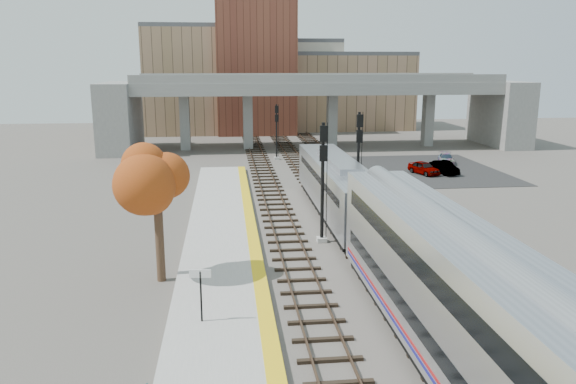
{
  "coord_description": "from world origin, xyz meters",
  "views": [
    {
      "loc": [
        -6.86,
        -27.51,
        10.85
      ],
      "look_at": [
        -2.85,
        8.52,
        2.5
      ],
      "focal_mm": 35.0,
      "sensor_mm": 36.0,
      "label": 1
    }
  ],
  "objects_px": {
    "signal_mast_far": "(277,134)",
    "tree": "(156,181)",
    "signal_mast_near": "(323,183)",
    "car_c": "(446,159)",
    "car_b": "(444,167)",
    "signal_mast_mid": "(358,161)",
    "locomotive": "(337,186)",
    "coach": "(474,318)",
    "car_a": "(424,168)"
  },
  "relations": [
    {
      "from": "tree",
      "to": "car_b",
      "type": "height_order",
      "value": "tree"
    },
    {
      "from": "car_c",
      "to": "car_a",
      "type": "bearing_deg",
      "value": -112.36
    },
    {
      "from": "signal_mast_far",
      "to": "tree",
      "type": "distance_m",
      "value": 37.18
    },
    {
      "from": "signal_mast_near",
      "to": "tree",
      "type": "xyz_separation_m",
      "value": [
        -9.2,
        -5.26,
        1.47
      ]
    },
    {
      "from": "car_b",
      "to": "car_a",
      "type": "bearing_deg",
      "value": 170.85
    },
    {
      "from": "locomotive",
      "to": "tree",
      "type": "bearing_deg",
      "value": -135.41
    },
    {
      "from": "car_c",
      "to": "signal_mast_near",
      "type": "bearing_deg",
      "value": -108.38
    },
    {
      "from": "signal_mast_near",
      "to": "car_a",
      "type": "height_order",
      "value": "signal_mast_near"
    },
    {
      "from": "signal_mast_near",
      "to": "tree",
      "type": "height_order",
      "value": "signal_mast_near"
    },
    {
      "from": "signal_mast_mid",
      "to": "car_a",
      "type": "height_order",
      "value": "signal_mast_mid"
    },
    {
      "from": "signal_mast_mid",
      "to": "signal_mast_near",
      "type": "bearing_deg",
      "value": -117.11
    },
    {
      "from": "locomotive",
      "to": "car_a",
      "type": "distance_m",
      "value": 18.64
    },
    {
      "from": "signal_mast_far",
      "to": "tree",
      "type": "xyz_separation_m",
      "value": [
        -9.2,
        -35.95,
        2.24
      ]
    },
    {
      "from": "locomotive",
      "to": "coach",
      "type": "distance_m",
      "value": 22.61
    },
    {
      "from": "signal_mast_near",
      "to": "car_c",
      "type": "height_order",
      "value": "signal_mast_near"
    },
    {
      "from": "signal_mast_near",
      "to": "car_c",
      "type": "relative_size",
      "value": 1.94
    },
    {
      "from": "signal_mast_near",
      "to": "car_b",
      "type": "height_order",
      "value": "signal_mast_near"
    },
    {
      "from": "signal_mast_mid",
      "to": "signal_mast_far",
      "type": "distance_m",
      "value": 23.06
    },
    {
      "from": "car_a",
      "to": "signal_mast_mid",
      "type": "bearing_deg",
      "value": -147.51
    },
    {
      "from": "car_b",
      "to": "car_c",
      "type": "bearing_deg",
      "value": 57.86
    },
    {
      "from": "coach",
      "to": "car_a",
      "type": "distance_m",
      "value": 38.9
    },
    {
      "from": "car_a",
      "to": "car_c",
      "type": "relative_size",
      "value": 0.98
    },
    {
      "from": "coach",
      "to": "signal_mast_near",
      "type": "bearing_deg",
      "value": 97.16
    },
    {
      "from": "signal_mast_far",
      "to": "car_a",
      "type": "relative_size",
      "value": 1.69
    },
    {
      "from": "tree",
      "to": "car_b",
      "type": "bearing_deg",
      "value": 45.55
    },
    {
      "from": "signal_mast_mid",
      "to": "coach",
      "type": "bearing_deg",
      "value": -94.62
    },
    {
      "from": "coach",
      "to": "car_b",
      "type": "xyz_separation_m",
      "value": [
        13.78,
        37.03,
        -2.12
      ]
    },
    {
      "from": "tree",
      "to": "car_a",
      "type": "xyz_separation_m",
      "value": [
        22.98,
        25.58,
        -4.54
      ]
    },
    {
      "from": "signal_mast_near",
      "to": "car_c",
      "type": "bearing_deg",
      "value": 54.73
    },
    {
      "from": "car_b",
      "to": "car_c",
      "type": "height_order",
      "value": "car_b"
    },
    {
      "from": "signal_mast_near",
      "to": "car_b",
      "type": "xyz_separation_m",
      "value": [
        15.88,
        20.31,
        -3.07
      ]
    },
    {
      "from": "car_b",
      "to": "car_c",
      "type": "relative_size",
      "value": 1.01
    },
    {
      "from": "signal_mast_near",
      "to": "signal_mast_far",
      "type": "relative_size",
      "value": 1.18
    },
    {
      "from": "car_a",
      "to": "car_b",
      "type": "height_order",
      "value": "car_b"
    },
    {
      "from": "car_b",
      "to": "tree",
      "type": "bearing_deg",
      "value": -143.26
    },
    {
      "from": "tree",
      "to": "signal_mast_far",
      "type": "bearing_deg",
      "value": 75.64
    },
    {
      "from": "car_a",
      "to": "car_c",
      "type": "height_order",
      "value": "car_a"
    },
    {
      "from": "locomotive",
      "to": "car_b",
      "type": "distance_m",
      "value": 20.02
    },
    {
      "from": "signal_mast_mid",
      "to": "car_b",
      "type": "height_order",
      "value": "signal_mast_mid"
    },
    {
      "from": "signal_mast_far",
      "to": "car_c",
      "type": "height_order",
      "value": "signal_mast_far"
    },
    {
      "from": "signal_mast_far",
      "to": "car_c",
      "type": "distance_m",
      "value": 19.04
    },
    {
      "from": "car_a",
      "to": "car_c",
      "type": "bearing_deg",
      "value": 31.39
    },
    {
      "from": "locomotive",
      "to": "car_b",
      "type": "height_order",
      "value": "locomotive"
    },
    {
      "from": "coach",
      "to": "tree",
      "type": "height_order",
      "value": "tree"
    },
    {
      "from": "coach",
      "to": "tree",
      "type": "distance_m",
      "value": 16.28
    },
    {
      "from": "locomotive",
      "to": "car_a",
      "type": "xyz_separation_m",
      "value": [
        11.67,
        14.44,
        -1.6
      ]
    },
    {
      "from": "signal_mast_near",
      "to": "signal_mast_far",
      "type": "height_order",
      "value": "signal_mast_near"
    },
    {
      "from": "tree",
      "to": "car_b",
      "type": "relative_size",
      "value": 1.82
    },
    {
      "from": "tree",
      "to": "car_c",
      "type": "xyz_separation_m",
      "value": [
        27.45,
        31.06,
        -4.62
      ]
    },
    {
      "from": "car_b",
      "to": "coach",
      "type": "bearing_deg",
      "value": -119.22
    }
  ]
}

